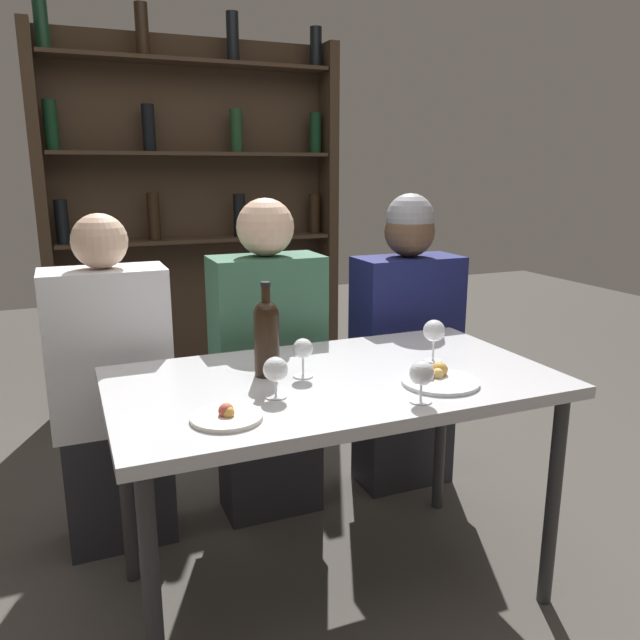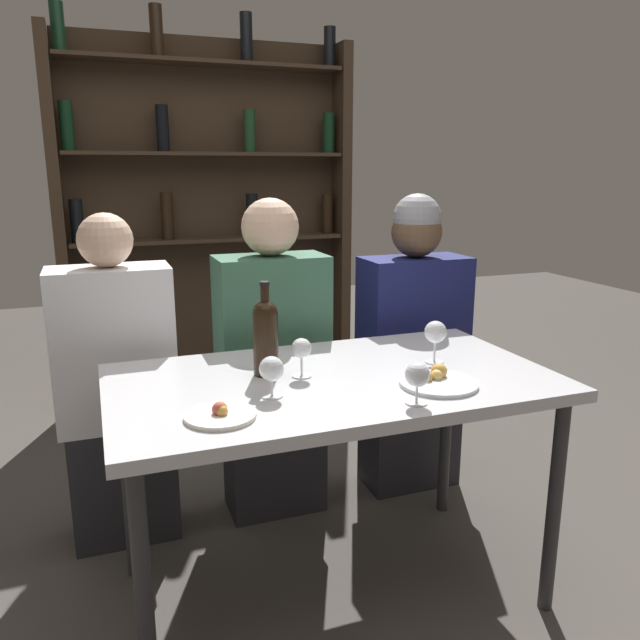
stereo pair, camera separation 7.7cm
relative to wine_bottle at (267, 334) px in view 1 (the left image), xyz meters
name	(u,v)px [view 1 (the left image)]	position (x,y,z in m)	size (l,w,h in m)	color
ground_plane	(333,589)	(0.18, -0.09, -0.87)	(10.00, 10.00, 0.00)	#47423D
dining_table	(334,397)	(0.18, -0.09, -0.20)	(1.32, 0.74, 0.74)	silver
wine_rack_wall	(195,210)	(0.18, 1.88, 0.25)	(1.66, 0.21, 2.17)	#38281C
wine_bottle	(267,334)	(0.00, 0.00, 0.00)	(0.08, 0.08, 0.29)	black
wine_glass_0	(434,332)	(0.54, -0.07, -0.03)	(0.07, 0.07, 0.14)	silver
wine_glass_1	(276,371)	(-0.04, -0.19, -0.05)	(0.07, 0.07, 0.11)	silver
wine_glass_2	(422,375)	(0.31, -0.37, -0.05)	(0.07, 0.07, 0.11)	silver
wine_glass_3	(303,350)	(0.09, -0.06, -0.05)	(0.06, 0.06, 0.12)	silver
food_plate_0	(439,379)	(0.44, -0.26, -0.12)	(0.23, 0.23, 0.05)	silver
food_plate_1	(227,416)	(-0.20, -0.29, -0.12)	(0.18, 0.18, 0.04)	silver
seated_person_left	(113,396)	(-0.42, 0.48, -0.30)	(0.41, 0.22, 1.20)	#26262B
seated_person_center	(268,370)	(0.15, 0.48, -0.28)	(0.42, 0.22, 1.24)	#26262B
seated_person_right	(406,349)	(0.76, 0.48, -0.26)	(0.44, 0.22, 1.25)	#26262B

